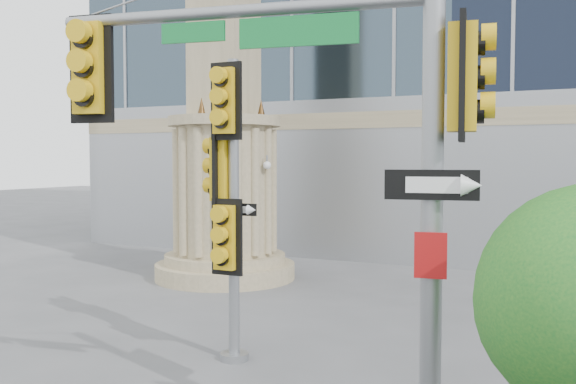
% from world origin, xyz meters
% --- Properties ---
extents(monument, '(4.40, 4.40, 16.60)m').
position_xyz_m(monument, '(-6.00, 9.00, 5.52)').
color(monument, gray).
rests_on(monument, ground).
extents(main_signal_pole, '(5.17, 1.27, 6.69)m').
position_xyz_m(main_signal_pole, '(1.63, -1.34, 4.15)').
color(main_signal_pole, slate).
rests_on(main_signal_pole, ground).
extents(secondary_signal_pole, '(0.96, 0.72, 5.63)m').
position_xyz_m(secondary_signal_pole, '(-1.65, 1.88, 3.31)').
color(secondary_signal_pole, slate).
rests_on(secondary_signal_pole, ground).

